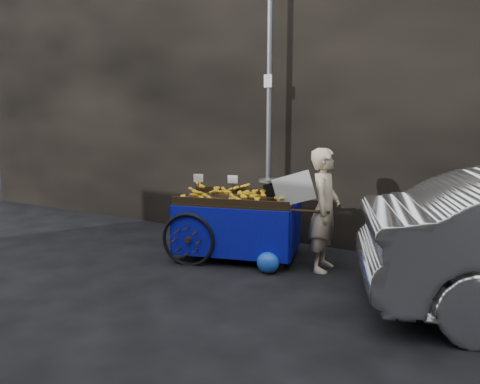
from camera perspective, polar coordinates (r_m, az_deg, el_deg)
The scene contains 6 objects.
ground at distance 6.16m, azimuth -4.49°, elevation -8.94°, with size 80.00×80.00×0.00m, color black.
building_wall at distance 7.99m, azimuth 8.40°, elevation 13.45°, with size 13.50×2.00×5.00m.
street_pole at distance 6.81m, azimuth 3.58°, elevation 10.04°, with size 0.12×0.10×4.00m.
banana_cart at distance 6.35m, azimuth -0.65°, elevation -1.61°, with size 2.31×1.45×1.17m.
vendor at distance 5.89m, azimuth 10.22°, elevation -2.15°, with size 0.84×0.60×1.54m.
plastic_bag at distance 5.85m, azimuth 3.42°, elevation -8.59°, with size 0.29×0.23×0.26m, color blue.
Camera 1 is at (3.25, -4.84, 1.97)m, focal length 35.00 mm.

